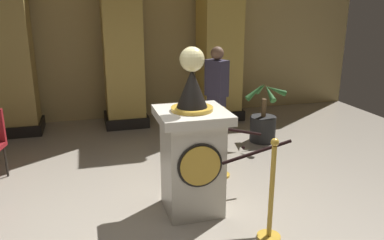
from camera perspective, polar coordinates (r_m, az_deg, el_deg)
ground_plane at (r=4.24m, az=-3.83°, el=-15.67°), size 10.52×10.52×0.00m
back_wall at (r=8.02m, az=-10.95°, el=15.09°), size 10.52×0.16×4.17m
pedestal_clock at (r=4.25m, az=0.02°, el=-4.44°), size 0.76×0.76×1.86m
stanchion_near at (r=3.95m, az=11.63°, el=-12.22°), size 0.24×0.24×1.07m
stanchion_far at (r=5.24m, az=4.42°, el=-4.87°), size 0.24×0.24×0.99m
velvet_rope at (r=4.42m, az=7.69°, el=-3.00°), size 0.79×0.82×0.22m
column_left at (r=7.49m, az=-25.70°, el=12.97°), size 0.79×0.79×4.01m
column_right at (r=7.84m, az=4.13°, el=14.60°), size 0.92×0.92×4.01m
column_centre_rear at (r=7.42m, az=-10.49°, el=14.27°), size 0.85×0.85×4.01m
potted_palm_right at (r=6.70m, az=10.52°, el=-0.44°), size 0.76×0.75×1.05m
bystander_guest at (r=6.46m, az=3.66°, el=4.08°), size 0.36×0.42×1.63m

